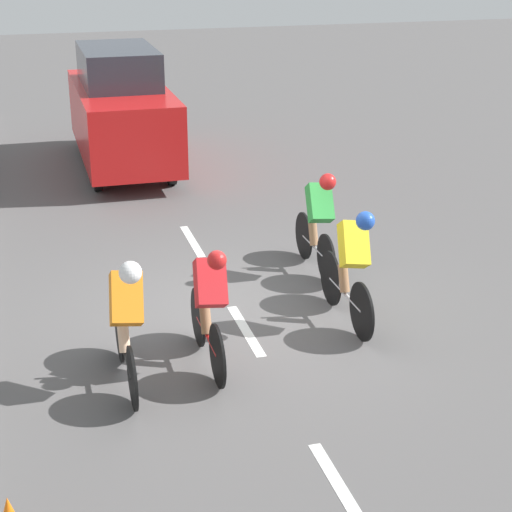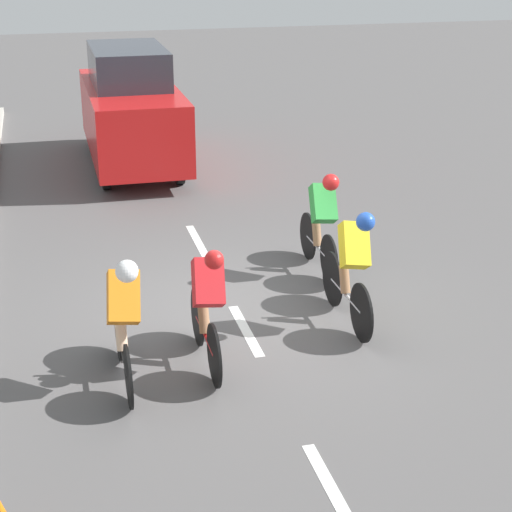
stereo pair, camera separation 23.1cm
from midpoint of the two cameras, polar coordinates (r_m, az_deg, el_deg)
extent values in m
plane|color=#565454|center=(10.80, -2.03, -3.76)|extent=(60.00, 60.00, 0.00)
cube|color=white|center=(7.71, 4.79, -15.20)|extent=(0.12, 1.40, 0.01)
cube|color=white|center=(10.32, -1.33, -4.97)|extent=(0.12, 1.40, 0.01)
cube|color=white|center=(13.20, -4.77, 1.00)|extent=(0.12, 1.40, 0.01)
cylinder|color=black|center=(9.66, -9.78, -5.09)|extent=(0.03, 0.66, 0.66)
cylinder|color=black|center=(8.73, -9.00, -8.07)|extent=(0.03, 0.66, 0.66)
cylinder|color=black|center=(9.19, -9.41, -6.50)|extent=(0.04, 1.05, 0.04)
cylinder|color=black|center=(9.26, -9.62, -4.84)|extent=(0.04, 0.04, 0.42)
cylinder|color=#1999D8|center=(9.19, -9.49, -5.81)|extent=(0.07, 0.07, 0.16)
cylinder|color=beige|center=(9.18, -9.54, -5.29)|extent=(0.12, 0.23, 0.36)
cube|color=orange|center=(8.80, -9.39, -2.82)|extent=(0.38, 0.47, 0.59)
sphere|color=white|center=(8.46, -9.15, -1.10)|extent=(0.23, 0.23, 0.23)
cylinder|color=black|center=(9.88, -4.56, -4.09)|extent=(0.03, 0.69, 0.69)
cylinder|color=black|center=(9.02, -3.32, -6.69)|extent=(0.03, 0.69, 0.69)
cylinder|color=red|center=(9.45, -3.97, -5.33)|extent=(0.04, 0.98, 0.04)
cylinder|color=red|center=(9.51, -4.22, -3.75)|extent=(0.04, 0.04, 0.42)
cylinder|color=white|center=(9.45, -4.05, -4.66)|extent=(0.07, 0.07, 0.16)
cylinder|color=#9E704C|center=(9.44, -4.09, -4.16)|extent=(0.12, 0.23, 0.36)
cube|color=red|center=(9.08, -3.79, -1.81)|extent=(0.37, 0.45, 0.56)
sphere|color=red|center=(8.76, -3.38, -0.28)|extent=(0.20, 0.20, 0.20)
cylinder|color=black|center=(10.92, 4.40, -1.50)|extent=(0.03, 0.70, 0.70)
cylinder|color=black|center=(10.03, 6.41, -3.72)|extent=(0.03, 0.70, 0.70)
cylinder|color=#B7B7BC|center=(10.47, 5.36, -2.56)|extent=(0.04, 1.04, 0.04)
cylinder|color=#B7B7BC|center=(10.54, 5.05, -1.13)|extent=(0.04, 0.04, 0.42)
cylinder|color=green|center=(10.47, 5.28, -1.95)|extent=(0.07, 0.07, 0.16)
cylinder|color=#9E704C|center=(10.47, 5.25, -1.49)|extent=(0.12, 0.23, 0.36)
cube|color=yellow|center=(10.14, 5.89, 0.78)|extent=(0.39, 0.47, 0.59)
sphere|color=blue|center=(9.84, 6.64, 2.34)|extent=(0.22, 0.22, 0.22)
cylinder|color=black|center=(12.40, 2.67, 1.36)|extent=(0.03, 0.69, 0.69)
cylinder|color=black|center=(11.55, 4.14, -0.21)|extent=(0.03, 0.69, 0.69)
cylinder|color=#B7B7BC|center=(11.97, 3.38, 0.60)|extent=(0.04, 0.95, 0.04)
cylinder|color=#B7B7BC|center=(12.05, 3.15, 1.81)|extent=(0.04, 0.04, 0.42)
cylinder|color=white|center=(11.98, 3.31, 1.13)|extent=(0.07, 0.07, 0.16)
cylinder|color=#9E704C|center=(11.97, 3.29, 1.53)|extent=(0.12, 0.23, 0.36)
cube|color=green|center=(11.67, 3.71, 3.56)|extent=(0.37, 0.46, 0.56)
sphere|color=red|center=(11.37, 4.22, 4.95)|extent=(0.23, 0.23, 0.23)
cylinder|color=black|center=(16.05, -6.12, 5.87)|extent=(0.14, 0.64, 0.64)
cylinder|color=black|center=(15.90, -10.97, 5.44)|extent=(0.14, 0.64, 0.64)
cylinder|color=black|center=(18.77, -7.62, 8.08)|extent=(0.14, 0.64, 0.64)
cylinder|color=black|center=(18.64, -11.79, 7.73)|extent=(0.14, 0.64, 0.64)
cube|color=red|center=(17.17, -9.29, 8.97)|extent=(1.70, 4.57, 1.30)
cube|color=#2D333D|center=(17.21, -9.58, 12.39)|extent=(1.39, 2.52, 0.71)
camera|label=1|loc=(0.12, -90.66, -0.26)|focal=60.00mm
camera|label=2|loc=(0.12, 89.34, 0.26)|focal=60.00mm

